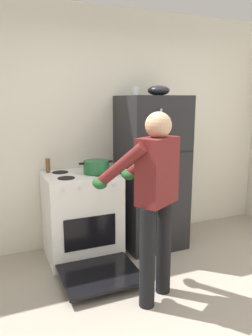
% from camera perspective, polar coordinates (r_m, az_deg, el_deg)
% --- Properties ---
extents(ground, '(8.00, 8.00, 0.00)m').
position_cam_1_polar(ground, '(2.73, 13.22, -26.61)').
color(ground, '#9E9384').
extents(kitchen_wall_back, '(6.00, 0.10, 2.70)m').
position_cam_1_polar(kitchen_wall_back, '(3.89, -2.96, 6.87)').
color(kitchen_wall_back, silver).
rests_on(kitchen_wall_back, ground).
extents(refrigerator, '(0.68, 0.72, 1.73)m').
position_cam_1_polar(refrigerator, '(3.77, 4.38, -0.76)').
color(refrigerator, black).
rests_on(refrigerator, ground).
extents(stove_range, '(0.76, 1.23, 0.93)m').
position_cam_1_polar(stove_range, '(3.58, -7.71, -8.45)').
color(stove_range, white).
rests_on(stove_range, ground).
extents(person_cook, '(0.68, 0.75, 1.60)m').
position_cam_1_polar(person_cook, '(2.67, 4.69, -3.97)').
color(person_cook, black).
rests_on(person_cook, ground).
extents(red_pot, '(0.37, 0.27, 0.13)m').
position_cam_1_polar(red_pot, '(3.44, -5.25, 0.22)').
color(red_pot, '#236638').
rests_on(red_pot, stove_range).
extents(coffee_mug, '(0.11, 0.08, 0.10)m').
position_cam_1_polar(coffee_mug, '(3.65, 1.69, 13.32)').
color(coffee_mug, silver).
rests_on(coffee_mug, refrigerator).
extents(pepper_mill, '(0.05, 0.05, 0.14)m').
position_cam_1_polar(pepper_mill, '(3.58, -13.52, 0.47)').
color(pepper_mill, brown).
rests_on(pepper_mill, stove_range).
extents(mixing_bowl, '(0.24, 0.24, 0.11)m').
position_cam_1_polar(mixing_bowl, '(3.72, 5.74, 13.35)').
color(mixing_bowl, black).
rests_on(mixing_bowl, refrigerator).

